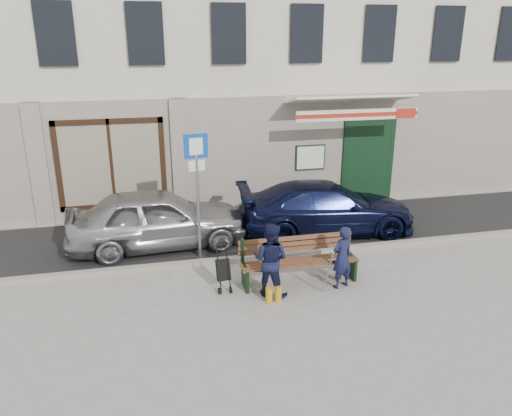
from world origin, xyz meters
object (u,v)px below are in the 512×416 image
object	(u,v)px
car_silver	(157,218)
parking_sign	(197,176)
bench	(297,261)
man	(342,257)
stroller	(223,271)
car_navy	(326,208)
woman	(270,260)

from	to	relation	value
car_silver	parking_sign	xyz separation A→B (m)	(0.88, -0.85, 1.20)
car_silver	bench	bearing A→B (deg)	-136.54
car_silver	man	bearing A→B (deg)	-133.31
stroller	man	bearing A→B (deg)	-18.50
parking_sign	stroller	xyz separation A→B (m)	(0.27, -1.60, -1.51)
parking_sign	bench	size ratio (longest dim) A/B	1.18
car_navy	man	distance (m)	2.96
parking_sign	man	world-z (taller)	parking_sign
stroller	car_silver	bearing A→B (deg)	106.98
bench	woman	distance (m)	0.80
man	woman	bearing A→B (deg)	-21.39
car_silver	bench	size ratio (longest dim) A/B	1.73
car_silver	parking_sign	size ratio (longest dim) A/B	1.47
car_silver	woman	distance (m)	3.47
car_navy	stroller	xyz separation A→B (m)	(-3.05, -2.45, -0.25)
parking_sign	stroller	distance (m)	2.22
man	car_silver	bearing A→B (deg)	-59.89
man	stroller	distance (m)	2.35
car_silver	parking_sign	bearing A→B (deg)	-137.65
car_silver	stroller	world-z (taller)	car_silver
car_silver	man	distance (m)	4.49
man	bench	bearing A→B (deg)	-46.58
parking_sign	car_silver	bearing A→B (deg)	125.79
car_navy	bench	world-z (taller)	car_navy
car_silver	car_navy	bearing A→B (deg)	-93.63
bench	stroller	distance (m)	1.51
car_navy	parking_sign	world-z (taller)	parking_sign
car_navy	bench	xyz separation A→B (m)	(-1.54, -2.47, -0.19)
stroller	parking_sign	bearing A→B (deg)	91.44
car_navy	man	bearing A→B (deg)	169.88
parking_sign	stroller	bearing A→B (deg)	-90.50
car_silver	stroller	size ratio (longest dim) A/B	4.58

